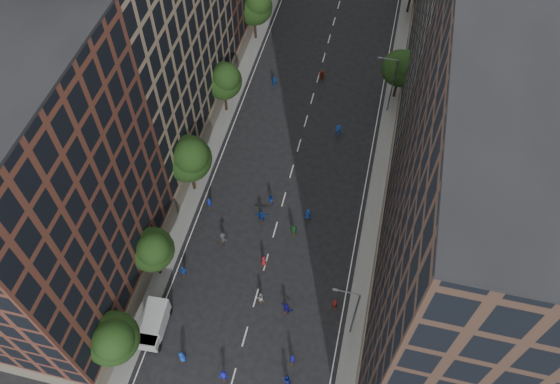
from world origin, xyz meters
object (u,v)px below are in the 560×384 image
Objects in this scene: streetlamp_near at (353,311)px; cargo_van at (154,324)px; streetlamp_far at (391,83)px; skater_2 at (287,380)px; skater_0 at (182,357)px; skater_1 at (292,359)px.

streetlamp_near is 20.49m from cargo_van.
streetlamp_far is 40.14m from skater_2.
skater_0 is at bearing -156.75° from streetlamp_near.
streetlamp_far is 43.04m from skater_0.
skater_1 is at bearing -4.20° from cargo_van.
skater_0 is at bearing 14.99° from skater_1.
skater_2 is (10.76, 0.21, -0.03)m from skater_0.
streetlamp_near is 1.78× the size of cargo_van.
skater_2 is at bearing 90.15° from skater_1.
streetlamp_near is at bearing -157.01° from skater_0.
cargo_van is at bearing -167.63° from streetlamp_near.
streetlamp_far is at bearing -94.59° from skater_1.
skater_2 is (14.61, -2.27, -0.52)m from cargo_van.
skater_0 is (-15.82, -39.80, -4.27)m from streetlamp_far.
skater_0 is at bearing -3.70° from skater_2.
cargo_van is at bearing -33.03° from skater_0.
skater_0 is 11.10m from skater_1.
skater_0 is (-15.82, -6.80, -4.27)m from streetlamp_near.
skater_0 is 1.04× the size of skater_2.
streetlamp_far is at bearing 90.00° from streetlamp_near.
skater_1 is (-4.96, -4.48, -4.36)m from streetlamp_near.
cargo_van is at bearing -117.80° from streetlamp_far.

